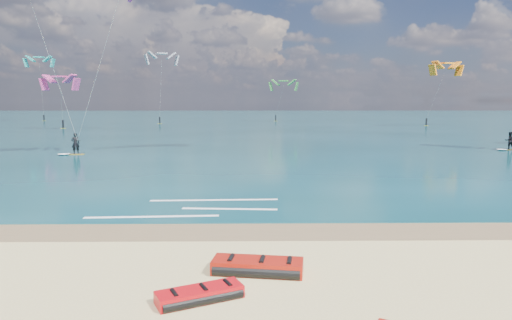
{
  "coord_description": "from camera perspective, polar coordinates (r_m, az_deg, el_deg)",
  "views": [
    {
      "loc": [
        2.98,
        -13.13,
        4.73
      ],
      "look_at": [
        3.26,
        8.0,
        1.97
      ],
      "focal_mm": 32.0,
      "sensor_mm": 36.0,
      "label": 1
    }
  ],
  "objects": [
    {
      "name": "ground",
      "position": [
        53.42,
        -3.97,
        2.34
      ],
      "size": [
        320.0,
        320.0,
        0.0
      ],
      "primitive_type": "plane",
      "color": "tan",
      "rests_on": "ground"
    },
    {
      "name": "wet_sand_strip",
      "position": [
        17.07,
        -10.91,
        -8.76
      ],
      "size": [
        320.0,
        2.4,
        0.01
      ],
      "primitive_type": "cube",
      "color": "brown",
      "rests_on": "ground"
    },
    {
      "name": "sea",
      "position": [
        117.26,
        -2.24,
        5.12
      ],
      "size": [
        320.0,
        200.0,
        0.04
      ],
      "primitive_type": "cube",
      "color": "#0B383D",
      "rests_on": "ground"
    },
    {
      "name": "packed_kite_left",
      "position": [
        11.44,
        -7.04,
        -17.02
      ],
      "size": [
        2.44,
        1.83,
        0.35
      ],
      "primitive_type": null,
      "rotation": [
        0.0,
        0.0,
        0.44
      ],
      "color": "red",
      "rests_on": "ground"
    },
    {
      "name": "packed_kite_mid",
      "position": [
        12.98,
        0.2,
        -13.92
      ],
      "size": [
        2.87,
        1.62,
        0.45
      ],
      "primitive_type": null,
      "rotation": [
        0.0,
        0.0,
        -0.15
      ],
      "color": "#B2190C",
      "rests_on": "ground"
    },
    {
      "name": "kitesurfer_main",
      "position": [
        40.19,
        -21.81,
        13.11
      ],
      "size": [
        10.35,
        7.52,
        17.15
      ],
      "rotation": [
        0.0,
        0.0,
        0.07
      ],
      "color": "gold",
      "rests_on": "sea"
    },
    {
      "name": "shoreline_foam",
      "position": [
        20.35,
        -7.22,
        -5.93
      ],
      "size": [
        8.05,
        3.6,
        0.01
      ],
      "color": "white",
      "rests_on": "ground"
    },
    {
      "name": "distant_kites",
      "position": [
        91.92,
        -8.48,
        8.1
      ],
      "size": [
        87.43,
        31.42,
        14.23
      ],
      "color": "teal",
      "rests_on": "ground"
    }
  ]
}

